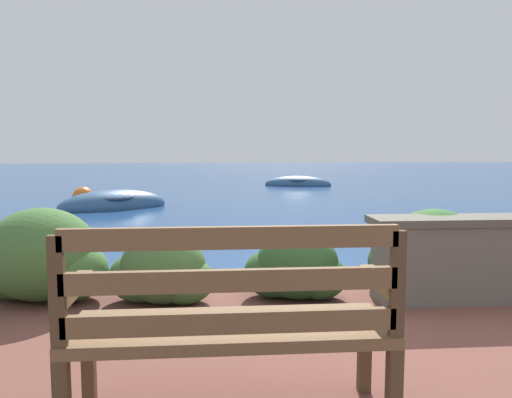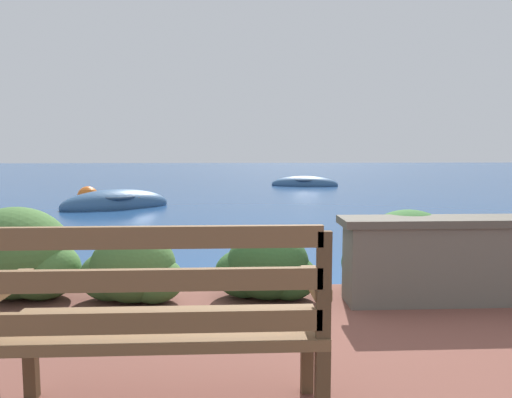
# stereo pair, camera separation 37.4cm
# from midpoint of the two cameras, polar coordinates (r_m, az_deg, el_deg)

# --- Properties ---
(ground_plane) EXTENTS (80.00, 80.00, 0.00)m
(ground_plane) POSITION_cam_midpoint_polar(r_m,az_deg,el_deg) (4.75, 10.38, -12.02)
(ground_plane) COLOR navy
(park_bench) EXTENTS (1.44, 0.48, 0.93)m
(park_bench) POSITION_cam_midpoint_polar(r_m,az_deg,el_deg) (2.27, -7.74, -13.59)
(park_bench) COLOR brown
(park_bench) RESTS_ON patio_terrace
(stone_wall) EXTENTS (2.26, 0.39, 0.69)m
(stone_wall) POSITION_cam_midpoint_polar(r_m,az_deg,el_deg) (4.47, 24.60, -6.09)
(stone_wall) COLOR #666056
(stone_wall) RESTS_ON patio_terrace
(hedge_clump_far_left) EXTENTS (1.11, 0.80, 0.75)m
(hedge_clump_far_left) POSITION_cam_midpoint_polar(r_m,az_deg,el_deg) (4.49, -25.62, -6.34)
(hedge_clump_far_left) COLOR #426B33
(hedge_clump_far_left) RESTS_ON patio_terrace
(hedge_clump_left) EXTENTS (0.85, 0.61, 0.57)m
(hedge_clump_left) POSITION_cam_midpoint_polar(r_m,az_deg,el_deg) (4.11, -13.30, -8.13)
(hedge_clump_left) COLOR #426B33
(hedge_clump_left) RESTS_ON patio_terrace
(hedge_clump_centre) EXTENTS (0.84, 0.61, 0.57)m
(hedge_clump_centre) POSITION_cam_midpoint_polar(r_m,az_deg,el_deg) (4.12, 1.94, -7.95)
(hedge_clump_centre) COLOR #2D5628
(hedge_clump_centre) RESTS_ON patio_terrace
(hedge_clump_right) EXTENTS (1.06, 0.76, 0.72)m
(hedge_clump_right) POSITION_cam_midpoint_polar(r_m,az_deg,el_deg) (4.46, 17.25, -6.29)
(hedge_clump_right) COLOR #2D5628
(hedge_clump_right) RESTS_ON patio_terrace
(rowboat_nearest) EXTENTS (2.79, 2.25, 0.76)m
(rowboat_nearest) POSITION_cam_midpoint_polar(r_m,az_deg,el_deg) (12.40, -16.81, -0.70)
(rowboat_nearest) COLOR #2D517A
(rowboat_nearest) RESTS_ON ground_plane
(rowboat_mid) EXTENTS (2.62, 1.47, 0.64)m
(rowboat_mid) POSITION_cam_midpoint_polar(r_m,az_deg,el_deg) (18.66, 4.24, 1.69)
(rowboat_mid) COLOR #2D517A
(rowboat_mid) RESTS_ON ground_plane
(mooring_buoy) EXTENTS (0.62, 0.62, 0.56)m
(mooring_buoy) POSITION_cam_midpoint_polar(r_m,az_deg,el_deg) (14.35, -19.85, 0.21)
(mooring_buoy) COLOR orange
(mooring_buoy) RESTS_ON ground_plane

